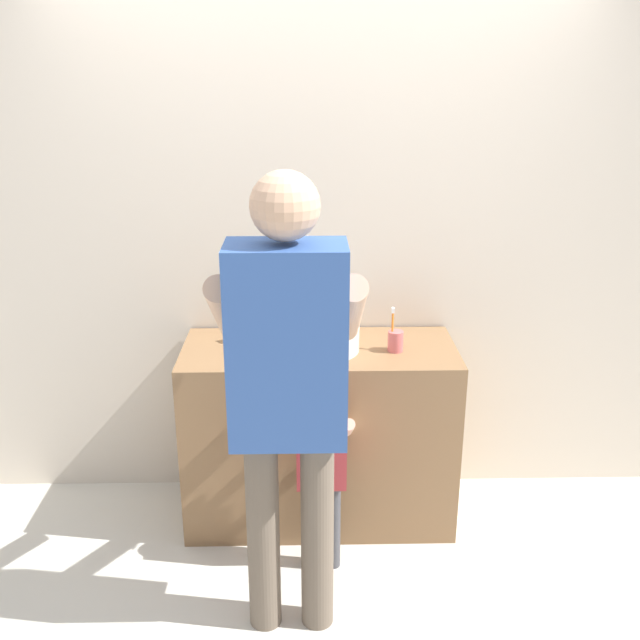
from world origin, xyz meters
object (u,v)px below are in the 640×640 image
(toothbrush_cup, at_px, (395,340))
(soap_bottle, at_px, (248,329))
(adult_parent, at_px, (288,373))
(child_toddler, at_px, (321,457))

(toothbrush_cup, relative_size, soap_bottle, 1.25)
(toothbrush_cup, height_order, adult_parent, adult_parent)
(toothbrush_cup, relative_size, child_toddler, 0.23)
(child_toddler, bearing_deg, toothbrush_cup, 46.04)
(child_toddler, height_order, adult_parent, adult_parent)
(toothbrush_cup, relative_size, adult_parent, 0.12)
(soap_bottle, distance_m, child_toddler, 0.70)
(child_toddler, bearing_deg, soap_bottle, 125.07)
(toothbrush_cup, xyz_separation_m, adult_parent, (-0.47, -0.68, 0.15))
(soap_bottle, distance_m, adult_parent, 0.84)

